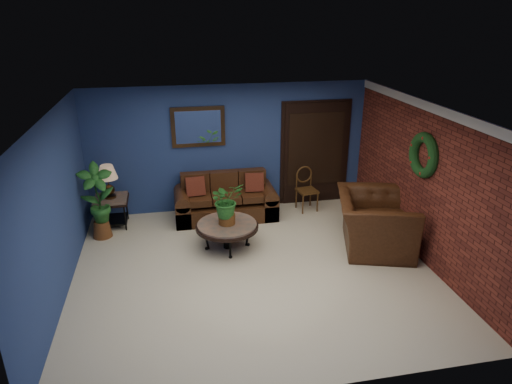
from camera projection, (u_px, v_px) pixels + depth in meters
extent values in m
plane|color=beige|center=(254.00, 269.00, 7.16)|extent=(5.50, 5.50, 0.00)
cube|color=navy|center=(230.00, 148.00, 8.96)|extent=(5.50, 0.04, 2.50)
cube|color=navy|center=(55.00, 211.00, 6.20)|extent=(0.04, 5.00, 2.50)
cube|color=maroon|center=(425.00, 183.00, 7.18)|extent=(0.04, 5.00, 2.50)
cube|color=silver|center=(253.00, 112.00, 6.22)|extent=(5.50, 5.00, 0.02)
cube|color=white|center=(434.00, 109.00, 6.73)|extent=(0.03, 5.00, 0.14)
cube|color=#422B17|center=(198.00, 127.00, 8.64)|extent=(1.02, 0.06, 0.77)
cube|color=black|center=(315.00, 153.00, 9.32)|extent=(1.44, 0.06, 2.18)
torus|color=black|center=(424.00, 155.00, 7.05)|extent=(0.16, 0.72, 0.72)
cube|color=#422413|center=(226.00, 210.00, 8.89)|extent=(1.95, 0.84, 0.32)
cube|color=#422413|center=(223.00, 190.00, 9.06)|extent=(1.66, 0.23, 0.80)
cube|color=#422413|center=(197.00, 199.00, 8.63)|extent=(0.54, 0.57, 0.12)
cube|color=#422413|center=(226.00, 197.00, 8.73)|extent=(0.54, 0.57, 0.12)
cube|color=#422413|center=(254.00, 195.00, 8.83)|extent=(0.54, 0.57, 0.12)
cube|color=#422413|center=(183.00, 210.00, 8.72)|extent=(0.28, 0.84, 0.44)
cube|color=#422413|center=(267.00, 204.00, 9.01)|extent=(0.28, 0.84, 0.44)
cube|color=maroon|center=(195.00, 186.00, 8.57)|extent=(0.35, 0.11, 0.35)
cube|color=maroon|center=(254.00, 182.00, 8.77)|extent=(0.35, 0.11, 0.35)
cylinder|color=#4E4944|center=(227.00, 225.00, 7.66)|extent=(1.00, 1.00, 0.05)
cylinder|color=black|center=(227.00, 227.00, 7.67)|extent=(1.06, 1.06, 0.05)
cylinder|color=black|center=(227.00, 237.00, 7.75)|extent=(0.14, 0.14, 0.40)
cube|color=#4E4944|center=(110.00, 199.00, 8.41)|extent=(0.59, 0.59, 0.05)
cube|color=black|center=(111.00, 201.00, 8.42)|extent=(0.62, 0.62, 0.04)
cube|color=black|center=(113.00, 220.00, 8.57)|extent=(0.53, 0.53, 0.03)
cylinder|color=black|center=(97.00, 219.00, 8.24)|extent=(0.03, 0.03, 0.55)
cylinder|color=black|center=(125.00, 217.00, 8.33)|extent=(0.03, 0.03, 0.55)
cylinder|color=black|center=(100.00, 208.00, 8.69)|extent=(0.03, 0.03, 0.55)
cylinder|color=black|center=(127.00, 206.00, 8.78)|extent=(0.03, 0.03, 0.55)
cylinder|color=#422B17|center=(110.00, 196.00, 8.39)|extent=(0.22, 0.22, 0.05)
sphere|color=#422B17|center=(109.00, 191.00, 8.35)|extent=(0.20, 0.20, 0.20)
cylinder|color=#422B17|center=(108.00, 183.00, 8.29)|extent=(0.02, 0.02, 0.25)
cone|color=#99775B|center=(107.00, 173.00, 8.22)|extent=(0.36, 0.36, 0.25)
cube|color=#513217|center=(307.00, 191.00, 9.13)|extent=(0.43, 0.43, 0.04)
torus|color=#513217|center=(304.00, 174.00, 9.17)|extent=(0.35, 0.09, 0.35)
cylinder|color=#513217|center=(303.00, 205.00, 9.02)|extent=(0.03, 0.03, 0.39)
cylinder|color=#513217|center=(317.00, 203.00, 9.12)|extent=(0.03, 0.03, 0.39)
cylinder|color=#513217|center=(296.00, 199.00, 9.30)|extent=(0.03, 0.03, 0.39)
cylinder|color=#513217|center=(310.00, 197.00, 9.40)|extent=(0.03, 0.03, 0.39)
imported|color=#422413|center=(375.00, 222.00, 7.69)|extent=(1.60, 1.71, 0.92)
cylinder|color=brown|center=(227.00, 219.00, 7.62)|extent=(0.28, 0.28, 0.18)
imported|color=#174A1B|center=(226.00, 200.00, 7.49)|extent=(0.67, 0.63, 0.60)
cylinder|color=brown|center=(368.00, 224.00, 8.44)|extent=(0.26, 0.26, 0.20)
imported|color=#174A1B|center=(370.00, 207.00, 8.31)|extent=(0.39, 0.34, 0.60)
cylinder|color=brown|center=(102.00, 229.00, 8.14)|extent=(0.34, 0.34, 0.30)
imported|color=#174A1B|center=(97.00, 195.00, 7.89)|extent=(0.67, 0.53, 1.12)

